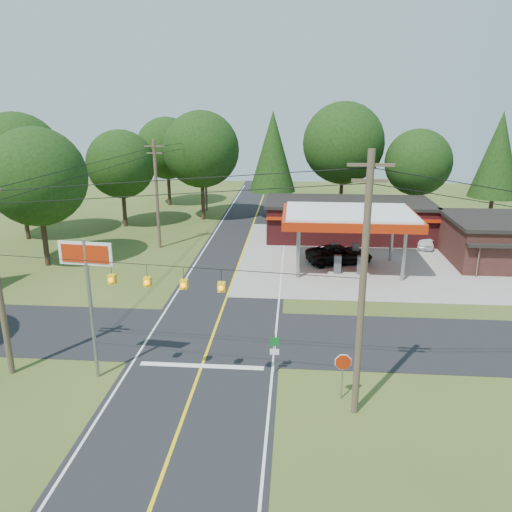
# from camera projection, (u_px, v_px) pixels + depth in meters

# --- Properties ---
(ground) EXTENTS (120.00, 120.00, 0.00)m
(ground) POSITION_uv_depth(u_px,v_px,m) (213.00, 335.00, 29.42)
(ground) COLOR #354B1A
(ground) RESTS_ON ground
(main_highway) EXTENTS (8.00, 120.00, 0.02)m
(main_highway) POSITION_uv_depth(u_px,v_px,m) (213.00, 335.00, 29.41)
(main_highway) COLOR black
(main_highway) RESTS_ON ground
(cross_road) EXTENTS (70.00, 7.00, 0.02)m
(cross_road) POSITION_uv_depth(u_px,v_px,m) (213.00, 335.00, 29.41)
(cross_road) COLOR black
(cross_road) RESTS_ON ground
(lane_center_yellow) EXTENTS (0.15, 110.00, 0.00)m
(lane_center_yellow) POSITION_uv_depth(u_px,v_px,m) (213.00, 335.00, 29.41)
(lane_center_yellow) COLOR yellow
(lane_center_yellow) RESTS_ON main_highway
(gas_canopy) EXTENTS (10.60, 7.40, 4.88)m
(gas_canopy) POSITION_uv_depth(u_px,v_px,m) (349.00, 218.00, 39.85)
(gas_canopy) COLOR gray
(gas_canopy) RESTS_ON ground
(convenience_store) EXTENTS (16.40, 7.55, 3.80)m
(convenience_store) POSITION_uv_depth(u_px,v_px,m) (348.00, 219.00, 49.97)
(convenience_store) COLOR #59191B
(convenience_store) RESTS_ON ground
(utility_pole_near_right) EXTENTS (1.80, 0.30, 11.50)m
(utility_pole_near_right) POSITION_uv_depth(u_px,v_px,m) (363.00, 286.00, 20.42)
(utility_pole_near_right) COLOR #473828
(utility_pole_near_right) RESTS_ON ground
(utility_pole_far_left) EXTENTS (1.80, 0.30, 10.00)m
(utility_pole_far_left) POSITION_uv_depth(u_px,v_px,m) (157.00, 193.00, 45.62)
(utility_pole_far_left) COLOR #473828
(utility_pole_far_left) RESTS_ON ground
(utility_pole_north) EXTENTS (0.30, 0.30, 9.50)m
(utility_pole_north) POSITION_uv_depth(u_px,v_px,m) (206.00, 173.00, 61.82)
(utility_pole_north) COLOR #473828
(utility_pole_north) RESTS_ON ground
(overhead_beacons) EXTENTS (17.04, 2.04, 1.03)m
(overhead_beacons) POSITION_uv_depth(u_px,v_px,m) (165.00, 268.00, 21.94)
(overhead_beacons) COLOR black
(overhead_beacons) RESTS_ON ground
(treeline_backdrop) EXTENTS (70.27, 51.59, 13.30)m
(treeline_backdrop) POSITION_uv_depth(u_px,v_px,m) (258.00, 161.00, 49.99)
(treeline_backdrop) COLOR #332316
(treeline_backdrop) RESTS_ON ground
(suv_car) EXTENTS (6.87, 6.87, 1.56)m
(suv_car) POSITION_uv_depth(u_px,v_px,m) (339.00, 254.00, 42.35)
(suv_car) COLOR black
(suv_car) RESTS_ON ground
(sedan_car) EXTENTS (4.26, 4.26, 1.24)m
(sedan_car) POSITION_uv_depth(u_px,v_px,m) (425.00, 241.00, 47.05)
(sedan_car) COLOR white
(sedan_car) RESTS_ON ground
(big_stop_sign) EXTENTS (2.64, 0.35, 7.12)m
(big_stop_sign) POSITION_uv_depth(u_px,v_px,m) (88.00, 277.00, 23.45)
(big_stop_sign) COLOR gray
(big_stop_sign) RESTS_ON ground
(octagonal_stop_sign) EXTENTS (0.81, 0.11, 2.31)m
(octagonal_stop_sign) POSITION_uv_depth(u_px,v_px,m) (343.00, 366.00, 22.65)
(octagonal_stop_sign) COLOR gray
(octagonal_stop_sign) RESTS_ON ground
(route_sign_post) EXTENTS (0.46, 0.09, 2.26)m
(route_sign_post) POSITION_uv_depth(u_px,v_px,m) (275.00, 349.00, 25.02)
(route_sign_post) COLOR gray
(route_sign_post) RESTS_ON ground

